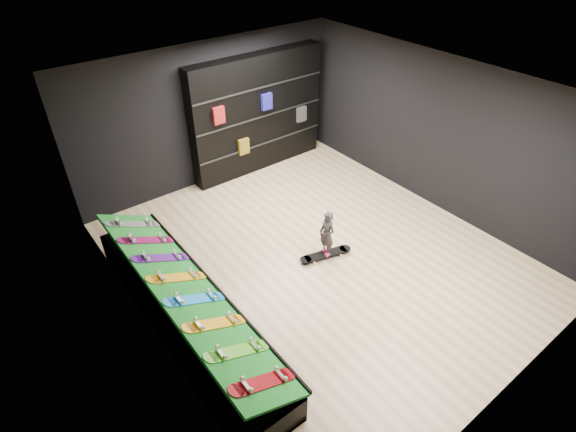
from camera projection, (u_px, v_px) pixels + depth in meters
floor at (317, 256)px, 8.02m from camera, size 6.00×7.00×0.01m
ceiling at (325, 94)px, 6.25m from camera, size 6.00×7.00×0.01m
wall_back at (210, 115)px, 9.37m from camera, size 6.00×0.02×3.00m
wall_front at (531, 320)px, 4.90m from camera, size 6.00×0.02×3.00m
wall_left at (141, 263)px, 5.65m from camera, size 0.02×7.00×3.00m
wall_right at (438, 134)px, 8.62m from camera, size 0.02×7.00×3.00m
display_rack at (186, 313)px, 6.61m from camera, size 0.90×4.50×0.50m
turf_ramp at (185, 290)px, 6.36m from camera, size 0.92×4.50×0.46m
back_shelving at (257, 114)px, 9.90m from camera, size 3.24×0.38×2.60m
floor_skateboard at (326, 255)px, 7.97m from camera, size 1.00×0.47×0.09m
child at (326, 242)px, 7.79m from camera, size 0.14×0.20×0.53m
display_board_0 at (263, 382)px, 5.14m from camera, size 0.93×0.22×0.50m
display_board_1 at (237, 351)px, 5.49m from camera, size 0.93×0.22×0.50m
display_board_2 at (215, 324)px, 5.83m from camera, size 0.93×0.22×0.50m
display_board_3 at (195, 299)px, 6.18m from camera, size 0.93×0.22×0.50m
display_board_4 at (177, 277)px, 6.53m from camera, size 0.93×0.22×0.50m
display_board_5 at (161, 258)px, 6.88m from camera, size 0.93×0.22×0.50m
display_board_6 at (147, 240)px, 7.22m from camera, size 0.93×0.22×0.50m
display_board_7 at (133, 224)px, 7.57m from camera, size 0.93×0.22×0.50m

